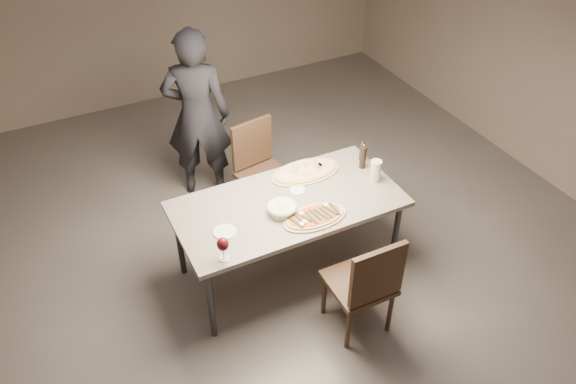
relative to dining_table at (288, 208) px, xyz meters
name	(u,v)px	position (x,y,z in m)	size (l,w,h in m)	color
room	(288,132)	(0.00, 0.00, 0.71)	(7.00, 7.00, 7.00)	#58524C
dining_table	(288,208)	(0.00, 0.00, 0.00)	(1.80, 0.90, 0.75)	gray
zucchini_pizza	(315,217)	(0.09, -0.27, 0.07)	(0.53, 0.29, 0.05)	tan
ham_pizza	(306,171)	(0.31, 0.28, 0.07)	(0.62, 0.34, 0.04)	tan
bread_basket	(282,208)	(-0.10, -0.10, 0.11)	(0.23, 0.23, 0.08)	beige
oil_dish	(297,190)	(0.13, 0.09, 0.06)	(0.13, 0.13, 0.01)	white
pepper_mill_left	(362,151)	(0.83, 0.23, 0.14)	(0.05, 0.05, 0.19)	black
pepper_mill_right	(363,157)	(0.77, 0.13, 0.17)	(0.06, 0.06, 0.23)	black
carafe	(376,171)	(0.77, -0.07, 0.15)	(0.09, 0.09, 0.19)	silver
wine_glass	(223,245)	(-0.68, -0.37, 0.19)	(0.09, 0.09, 0.19)	silver
side_plate	(225,232)	(-0.58, -0.11, 0.06)	(0.17, 0.17, 0.01)	white
chair_near	(366,282)	(0.22, -0.83, -0.16)	(0.45, 0.45, 0.95)	#3E281A
chair_far	(259,165)	(0.13, 0.86, -0.17)	(0.51, 0.51, 0.93)	#3E281A
diner	(197,116)	(-0.25, 1.40, 0.17)	(0.63, 0.41, 1.72)	black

